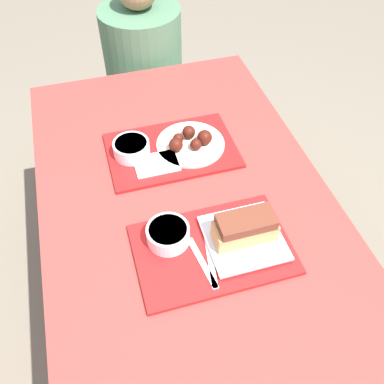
{
  "coord_description": "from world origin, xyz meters",
  "views": [
    {
      "loc": [
        -0.22,
        -0.79,
        1.77
      ],
      "look_at": [
        0.01,
        0.03,
        0.82
      ],
      "focal_mm": 40.0,
      "sensor_mm": 36.0,
      "label": 1
    }
  ],
  "objects_px": {
    "bowl_coleslaw_far": "(131,148)",
    "person_seated_across": "(143,57)",
    "tray_far": "(172,150)",
    "brisket_sandwich_plate": "(245,232)",
    "tray_near": "(213,249)",
    "bowl_coleslaw_near": "(168,234)",
    "wings_plate_far": "(190,142)"
  },
  "relations": [
    {
      "from": "bowl_coleslaw_far",
      "to": "person_seated_across",
      "type": "xyz_separation_m",
      "value": [
        0.18,
        0.72,
        -0.11
      ]
    },
    {
      "from": "tray_far",
      "to": "brisket_sandwich_plate",
      "type": "relative_size",
      "value": 2.05
    },
    {
      "from": "bowl_coleslaw_far",
      "to": "tray_near",
      "type": "bearing_deg",
      "value": -71.88
    },
    {
      "from": "person_seated_across",
      "to": "brisket_sandwich_plate",
      "type": "bearing_deg",
      "value": -87.47
    },
    {
      "from": "tray_near",
      "to": "tray_far",
      "type": "bearing_deg",
      "value": 91.22
    },
    {
      "from": "bowl_coleslaw_near",
      "to": "person_seated_across",
      "type": "distance_m",
      "value": 1.11
    },
    {
      "from": "tray_near",
      "to": "bowl_coleslaw_near",
      "type": "xyz_separation_m",
      "value": [
        -0.11,
        0.06,
        0.03
      ]
    },
    {
      "from": "bowl_coleslaw_near",
      "to": "bowl_coleslaw_far",
      "type": "relative_size",
      "value": 1.0
    },
    {
      "from": "tray_far",
      "to": "bowl_coleslaw_near",
      "type": "height_order",
      "value": "bowl_coleslaw_near"
    },
    {
      "from": "tray_near",
      "to": "tray_far",
      "type": "distance_m",
      "value": 0.42
    },
    {
      "from": "bowl_coleslaw_near",
      "to": "brisket_sandwich_plate",
      "type": "distance_m",
      "value": 0.21
    },
    {
      "from": "tray_far",
      "to": "bowl_coleslaw_far",
      "type": "height_order",
      "value": "bowl_coleslaw_far"
    },
    {
      "from": "bowl_coleslaw_near",
      "to": "wings_plate_far",
      "type": "height_order",
      "value": "wings_plate_far"
    },
    {
      "from": "wings_plate_far",
      "to": "person_seated_across",
      "type": "xyz_separation_m",
      "value": [
        -0.02,
        0.74,
        -0.1
      ]
    },
    {
      "from": "tray_near",
      "to": "brisket_sandwich_plate",
      "type": "relative_size",
      "value": 2.05
    },
    {
      "from": "brisket_sandwich_plate",
      "to": "tray_near",
      "type": "bearing_deg",
      "value": -179.89
    },
    {
      "from": "wings_plate_far",
      "to": "person_seated_across",
      "type": "bearing_deg",
      "value": 91.36
    },
    {
      "from": "tray_near",
      "to": "bowl_coleslaw_far",
      "type": "relative_size",
      "value": 3.56
    },
    {
      "from": "tray_near",
      "to": "brisket_sandwich_plate",
      "type": "height_order",
      "value": "brisket_sandwich_plate"
    },
    {
      "from": "bowl_coleslaw_far",
      "to": "wings_plate_far",
      "type": "height_order",
      "value": "wings_plate_far"
    },
    {
      "from": "bowl_coleslaw_far",
      "to": "wings_plate_far",
      "type": "xyz_separation_m",
      "value": [
        0.2,
        -0.01,
        -0.01
      ]
    },
    {
      "from": "tray_far",
      "to": "wings_plate_far",
      "type": "distance_m",
      "value": 0.07
    },
    {
      "from": "bowl_coleslaw_near",
      "to": "person_seated_across",
      "type": "bearing_deg",
      "value": 82.24
    },
    {
      "from": "wings_plate_far",
      "to": "bowl_coleslaw_near",
      "type": "bearing_deg",
      "value": -114.95
    },
    {
      "from": "brisket_sandwich_plate",
      "to": "person_seated_across",
      "type": "height_order",
      "value": "person_seated_across"
    },
    {
      "from": "tray_near",
      "to": "brisket_sandwich_plate",
      "type": "xyz_separation_m",
      "value": [
        0.09,
        0.0,
        0.04
      ]
    },
    {
      "from": "tray_far",
      "to": "person_seated_across",
      "type": "bearing_deg",
      "value": 86.29
    },
    {
      "from": "tray_far",
      "to": "tray_near",
      "type": "bearing_deg",
      "value": -88.78
    },
    {
      "from": "tray_far",
      "to": "bowl_coleslaw_far",
      "type": "relative_size",
      "value": 3.56
    },
    {
      "from": "brisket_sandwich_plate",
      "to": "bowl_coleslaw_far",
      "type": "relative_size",
      "value": 1.73
    },
    {
      "from": "tray_far",
      "to": "bowl_coleslaw_far",
      "type": "bearing_deg",
      "value": 174.05
    },
    {
      "from": "brisket_sandwich_plate",
      "to": "wings_plate_far",
      "type": "distance_m",
      "value": 0.42
    }
  ]
}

